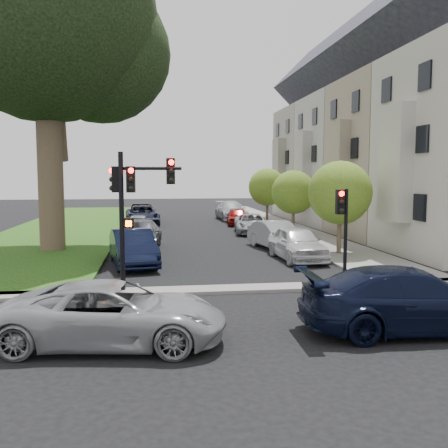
{
  "coord_description": "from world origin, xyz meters",
  "views": [
    {
      "loc": [
        -2.73,
        -14.48,
        3.93
      ],
      "look_at": [
        0.0,
        5.0,
        2.0
      ],
      "focal_mm": 40.0,
      "sensor_mm": 36.0,
      "label": 1
    }
  ],
  "objects": [
    {
      "name": "car_cross_near",
      "position": [
        -3.7,
        -2.92,
        0.73
      ],
      "size": [
        5.53,
        3.11,
        1.46
      ],
      "primitive_type": "imported",
      "rotation": [
        0.0,
        0.0,
        1.43
      ],
      "color": "#999BA0",
      "rests_on": "ground"
    },
    {
      "name": "car_cross_far",
      "position": [
        3.63,
        -2.98,
        0.81
      ],
      "size": [
        5.68,
        2.48,
        1.63
      ],
      "primitive_type": "imported",
      "rotation": [
        0.0,
        0.0,
        1.54
      ],
      "color": "black",
      "rests_on": "ground"
    },
    {
      "name": "small_tree_b",
      "position": [
        6.2,
        16.86,
        2.83
      ],
      "size": [
        2.83,
        2.83,
        4.25
      ],
      "color": "brown",
      "rests_on": "ground"
    },
    {
      "name": "small_tree_a",
      "position": [
        6.2,
        8.69,
        3.08
      ],
      "size": [
        3.09,
        3.09,
        4.63
      ],
      "color": "brown",
      "rests_on": "ground"
    },
    {
      "name": "car_parked_5",
      "position": [
        -3.67,
        7.31,
        0.79
      ],
      "size": [
        2.44,
        5.0,
        1.58
      ],
      "primitive_type": "imported",
      "rotation": [
        0.0,
        0.0,
        0.17
      ],
      "color": "black",
      "rests_on": "ground"
    },
    {
      "name": "car_parked_6",
      "position": [
        -3.52,
        12.15,
        0.76
      ],
      "size": [
        2.52,
        5.38,
        1.52
      ],
      "primitive_type": "imported",
      "rotation": [
        0.0,
        0.0,
        -0.08
      ],
      "color": "#3F4247",
      "rests_on": "ground"
    },
    {
      "name": "car_parked_3",
      "position": [
        3.76,
        24.28,
        0.67
      ],
      "size": [
        2.0,
        4.09,
        1.34
      ],
      "primitive_type": "imported",
      "rotation": [
        0.0,
        0.0,
        -0.11
      ],
      "color": "maroon",
      "rests_on": "ground"
    },
    {
      "name": "house_d",
      "position": [
        12.45,
        30.5,
        6.93
      ],
      "size": [
        7.7,
        7.55,
        15.97
      ],
      "color": "gray",
      "rests_on": "ground"
    },
    {
      "name": "house_c",
      "position": [
        12.45,
        23.0,
        6.93
      ],
      "size": [
        7.7,
        7.55,
        15.97
      ],
      "color": "beige",
      "rests_on": "ground"
    },
    {
      "name": "car_parked_0",
      "position": [
        3.82,
        7.78,
        0.78
      ],
      "size": [
        2.04,
        4.67,
        1.56
      ],
      "primitive_type": "imported",
      "rotation": [
        0.0,
        0.0,
        0.04
      ],
      "color": "silver",
      "rests_on": "ground"
    },
    {
      "name": "small_tree_c",
      "position": [
        6.2,
        24.41,
        2.98
      ],
      "size": [
        2.99,
        2.99,
        4.48
      ],
      "color": "brown",
      "rests_on": "ground"
    },
    {
      "name": "car_parked_7",
      "position": [
        -3.84,
        19.24,
        0.65
      ],
      "size": [
        1.6,
        3.82,
        1.29
      ],
      "primitive_type": "imported",
      "rotation": [
        0.0,
        0.0,
        -0.02
      ],
      "color": "#999BA0",
      "rests_on": "ground"
    },
    {
      "name": "car_parked_1",
      "position": [
        3.71,
        11.3,
        0.74
      ],
      "size": [
        2.45,
        4.74,
        1.49
      ],
      "primitive_type": "imported",
      "rotation": [
        0.0,
        0.0,
        0.2
      ],
      "color": "#999BA0",
      "rests_on": "ground"
    },
    {
      "name": "grass_strip",
      "position": [
        -9.0,
        24.0,
        0.06
      ],
      "size": [
        8.0,
        44.0,
        0.12
      ],
      "primitive_type": "cube",
      "color": "#133A0A",
      "rests_on": "ground"
    },
    {
      "name": "sidewalk_right",
      "position": [
        6.75,
        24.0,
        0.06
      ],
      "size": [
        3.5,
        44.0,
        0.12
      ],
      "primitive_type": "cube",
      "color": "gray",
      "rests_on": "ground"
    },
    {
      "name": "car_parked_4",
      "position": [
        3.99,
        28.79,
        0.81
      ],
      "size": [
        2.49,
        5.64,
        1.61
      ],
      "primitive_type": "imported",
      "rotation": [
        0.0,
        0.0,
        0.04
      ],
      "color": "#999BA0",
      "rests_on": "ground"
    },
    {
      "name": "traffic_signal_main",
      "position": [
        -3.43,
        2.23,
        3.24
      ],
      "size": [
        2.3,
        0.6,
        4.69
      ],
      "color": "black",
      "rests_on": "ground"
    },
    {
      "name": "eucalyptus",
      "position": [
        -8.02,
        11.99,
        12.0
      ],
      "size": [
        12.41,
        11.26,
        17.58
      ],
      "color": "brown",
      "rests_on": "ground"
    },
    {
      "name": "ground",
      "position": [
        0.0,
        0.0,
        0.0
      ],
      "size": [
        140.0,
        140.0,
        0.0
      ],
      "primitive_type": "plane",
      "color": "black",
      "rests_on": "ground"
    },
    {
      "name": "house_b",
      "position": [
        12.45,
        15.5,
        6.93
      ],
      "size": [
        7.7,
        7.55,
        15.97
      ],
      "color": "gray",
      "rests_on": "ground"
    },
    {
      "name": "car_parked_8",
      "position": [
        -3.69,
        25.48,
        0.76
      ],
      "size": [
        2.91,
        5.66,
        1.53
      ],
      "primitive_type": "imported",
      "rotation": [
        0.0,
        0.0,
        0.07
      ],
      "color": "black",
      "rests_on": "ground"
    },
    {
      "name": "traffic_signal_secondary",
      "position": [
        3.82,
        2.19,
        2.41
      ],
      "size": [
        0.43,
        0.35,
        3.45
      ],
      "color": "black",
      "rests_on": "ground"
    },
    {
      "name": "sidewalk_cross",
      "position": [
        0.0,
        2.0,
        0.06
      ],
      "size": [
        60.0,
        1.0,
        0.12
      ],
      "primitive_type": "cube",
      "color": "gray",
      "rests_on": "ground"
    },
    {
      "name": "car_parked_2",
      "position": [
        3.79,
        18.51,
        0.66
      ],
      "size": [
        2.75,
        4.98,
        1.32
      ],
      "primitive_type": "imported",
      "rotation": [
        0.0,
        0.0,
        -0.12
      ],
      "color": "#999BA0",
      "rests_on": "ground"
    },
    {
      "name": "car_parked_9",
      "position": [
        -3.95,
        30.72,
        0.68
      ],
      "size": [
        2.16,
        4.34,
        1.37
      ],
      "primitive_type": "imported",
      "rotation": [
        0.0,
        0.0,
        -0.18
      ],
      "color": "black",
      "rests_on": "ground"
    }
  ]
}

